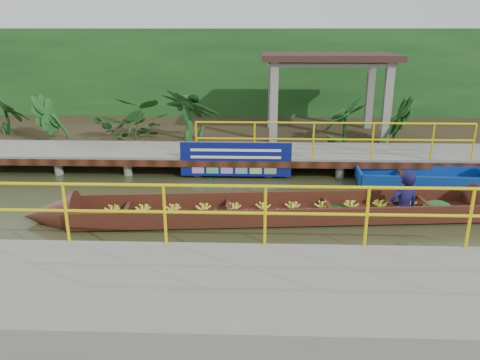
{
  "coord_description": "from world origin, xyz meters",
  "views": [
    {
      "loc": [
        0.65,
        -9.93,
        3.98
      ],
      "look_at": [
        0.28,
        0.5,
        0.6
      ],
      "focal_mm": 35.0,
      "sensor_mm": 36.0,
      "label": 1
    }
  ],
  "objects": [
    {
      "name": "tropical_plants",
      "position": [
        -1.75,
        5.3,
        1.18
      ],
      "size": [
        14.17,
        1.17,
        1.46
      ],
      "color": "#16451A",
      "rests_on": "ground"
    },
    {
      "name": "moored_blue_boat",
      "position": [
        6.08,
        1.93,
        0.17
      ],
      "size": [
        4.1,
        1.27,
        0.96
      ],
      "rotation": [
        0.0,
        0.0,
        -0.05
      ],
      "color": "navy",
      "rests_on": "ground"
    },
    {
      "name": "near_dock",
      "position": [
        1.0,
        -4.2,
        0.3
      ],
      "size": [
        18.0,
        2.4,
        1.73
      ],
      "color": "slate",
      "rests_on": "ground"
    },
    {
      "name": "ground",
      "position": [
        0.0,
        0.0,
        0.0
      ],
      "size": [
        80.0,
        80.0,
        0.0
      ],
      "primitive_type": "plane",
      "color": "#2A2D16",
      "rests_on": "ground"
    },
    {
      "name": "land_strip",
      "position": [
        0.0,
        7.5,
        0.23
      ],
      "size": [
        30.0,
        8.0,
        0.45
      ],
      "primitive_type": "cube",
      "color": "#2E2417",
      "rests_on": "ground"
    },
    {
      "name": "foliage_backdrop",
      "position": [
        0.0,
        10.0,
        2.0
      ],
      "size": [
        30.0,
        0.8,
        4.0
      ],
      "primitive_type": "cube",
      "color": "#16451A",
      "rests_on": "ground"
    },
    {
      "name": "far_dock",
      "position": [
        0.02,
        3.43,
        0.48
      ],
      "size": [
        16.0,
        2.06,
        1.66
      ],
      "color": "slate",
      "rests_on": "ground"
    },
    {
      "name": "vendor_boat",
      "position": [
        1.53,
        -0.29,
        0.26
      ],
      "size": [
        11.08,
        2.04,
        2.38
      ],
      "rotation": [
        0.0,
        0.0,
        0.09
      ],
      "color": "#33180D",
      "rests_on": "ground"
    },
    {
      "name": "pavilion",
      "position": [
        3.0,
        6.3,
        2.82
      ],
      "size": [
        4.4,
        3.0,
        3.0
      ],
      "color": "slate",
      "rests_on": "ground"
    },
    {
      "name": "blue_banner",
      "position": [
        0.09,
        2.48,
        0.56
      ],
      "size": [
        3.06,
        0.04,
        0.96
      ],
      "color": "navy",
      "rests_on": "ground"
    }
  ]
}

